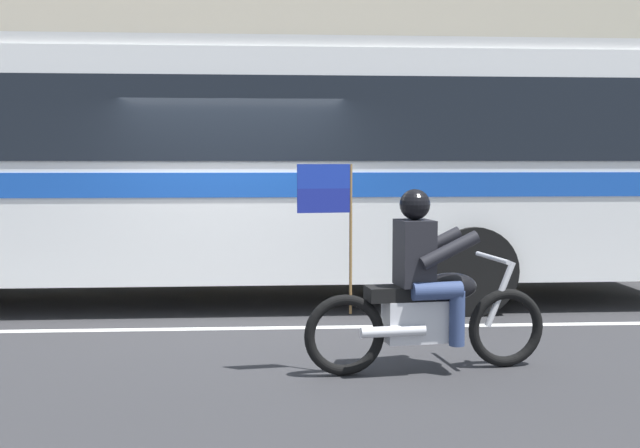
{
  "coord_description": "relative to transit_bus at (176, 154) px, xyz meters",
  "views": [
    {
      "loc": [
        0.45,
        -8.86,
        1.8
      ],
      "look_at": [
        0.97,
        -0.29,
        1.1
      ],
      "focal_mm": 43.55,
      "sensor_mm": 36.0,
      "label": 1
    }
  ],
  "objects": [
    {
      "name": "ground_plane",
      "position": [
        0.79,
        -1.19,
        -1.88
      ],
      "size": [
        60.0,
        60.0,
        0.0
      ],
      "primitive_type": "plane",
      "color": "#2B2B2D"
    },
    {
      "name": "sidewalk_curb",
      "position": [
        0.79,
        3.91,
        -1.81
      ],
      "size": [
        28.0,
        3.8,
        0.15
      ],
      "primitive_type": "cube",
      "color": "#B7B2A8",
      "rests_on": "ground_plane"
    },
    {
      "name": "lane_center_stripe",
      "position": [
        0.79,
        -1.79,
        -1.88
      ],
      "size": [
        26.6,
        0.14,
        0.01
      ],
      "primitive_type": "cube",
      "color": "silver",
      "rests_on": "ground_plane"
    },
    {
      "name": "office_building_facade",
      "position": [
        0.79,
        6.19,
        3.05
      ],
      "size": [
        28.0,
        0.89,
        9.85
      ],
      "color": "#B2A893",
      "rests_on": "ground_plane"
    },
    {
      "name": "transit_bus",
      "position": [
        0.0,
        0.0,
        0.0
      ],
      "size": [
        12.99,
        2.72,
        3.22
      ],
      "color": "white",
      "rests_on": "ground_plane"
    },
    {
      "name": "motorcycle_with_rider",
      "position": [
        2.53,
        -3.59,
        -1.22
      ],
      "size": [
        2.18,
        0.69,
        1.78
      ],
      "color": "black",
      "rests_on": "ground_plane"
    },
    {
      "name": "fire_hydrant",
      "position": [
        0.21,
        2.71,
        -1.37
      ],
      "size": [
        0.22,
        0.3,
        0.75
      ],
      "color": "gold",
      "rests_on": "sidewalk_curb"
    }
  ]
}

